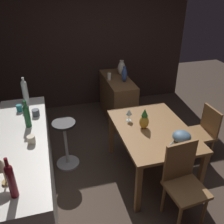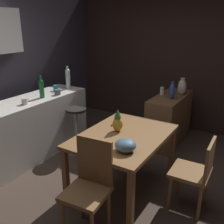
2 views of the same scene
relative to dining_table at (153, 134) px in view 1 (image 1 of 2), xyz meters
The scene contains 22 objects.
ground_plane 0.71m from the dining_table, 121.62° to the left, with size 9.00×9.00×0.00m, color #47382D.
wall_side_right 2.55m from the dining_table, 12.41° to the left, with size 0.10×4.40×2.60m, color #33231E.
dining_table is the anchor object (origin of this frame).
kitchen_counter 1.64m from the dining_table, 91.27° to the left, with size 2.10×0.60×0.90m, color silver.
sideboard_cabinet 1.62m from the dining_table, ahead, with size 1.10×0.44×0.82m, color brown.
chair_near_window 0.76m from the dining_table, behind, with size 0.43×0.43×0.96m.
chair_by_doorway 0.87m from the dining_table, 83.09° to the right, with size 0.41×0.41×0.84m.
bar_stool 1.23m from the dining_table, 66.69° to the left, with size 0.34×0.34×0.73m.
wine_glass_left 0.54m from the dining_table, behind, with size 0.08×0.08×0.15m.
wine_glass_right 0.42m from the dining_table, 40.93° to the left, with size 0.08×0.08×0.17m.
pineapple_centerpiece 0.24m from the dining_table, 66.69° to the left, with size 0.12×0.12×0.28m.
fruit_bowl 0.43m from the dining_table, 148.63° to the right, with size 0.22×0.22×0.13m, color slate.
wine_bottle_clear 1.83m from the dining_table, 61.29° to the left, with size 0.08×0.08×0.38m.
wine_bottle_ruby 1.88m from the dining_table, 117.88° to the left, with size 0.07×0.07×0.39m.
wine_bottle_green 1.59m from the dining_table, 81.86° to the left, with size 0.07×0.07×0.33m.
cup_teal 1.79m from the dining_table, 68.74° to the left, with size 0.11×0.07×0.09m.
cup_cream 1.52m from the dining_table, 95.54° to the left, with size 0.12×0.09×0.09m.
cup_slate 1.54m from the dining_table, 72.25° to the left, with size 0.13×0.09×0.08m.
counter_lamp 1.88m from the dining_table, 112.14° to the left, with size 0.14×0.14×0.26m.
pillar_candle_tall 1.62m from the dining_table, ahead, with size 0.06×0.06×0.15m.
vase_ceramic_ivory 1.80m from the dining_table, ahead, with size 0.14×0.14×0.28m.
vase_ceramic_blue 1.47m from the dining_table, ahead, with size 0.10×0.10×0.28m.
Camera 1 is at (-2.30, 1.00, 2.49)m, focal length 39.53 mm.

